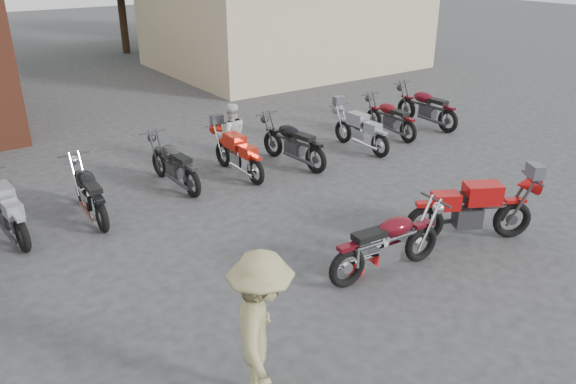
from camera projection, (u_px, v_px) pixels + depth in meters
ground at (386, 282)px, 8.75m from camera, size 90.00×90.00×0.00m
stucco_building at (284, 24)px, 23.74m from camera, size 10.00×8.00×3.50m
vintage_motorcycle at (389, 239)px, 8.77m from camera, size 2.11×0.84×1.20m
sportbike at (473, 207)px, 9.77m from camera, size 2.29×1.71×1.28m
helmet at (356, 270)px, 8.84m from camera, size 0.28×0.28×0.25m
person_light at (232, 135)px, 13.08m from camera, size 0.86×0.74×1.51m
person_tan at (262, 332)px, 6.10m from camera, size 1.28×1.44×1.93m
row_bike_1 at (6, 207)px, 9.92m from camera, size 0.81×2.00×1.13m
row_bike_2 at (89, 189)px, 10.63m from camera, size 0.73×1.99×1.14m
row_bike_3 at (174, 161)px, 12.01m from camera, size 0.78×2.01×1.14m
row_bike_4 at (238, 152)px, 12.62m from camera, size 0.68×1.93×1.11m
row_bike_5 at (292, 140)px, 13.23m from camera, size 0.93×2.13×1.20m
row_bike_6 at (361, 128)px, 14.22m from camera, size 0.65×1.92×1.11m
row_bike_7 at (390, 116)px, 15.26m from camera, size 0.74×1.95×1.11m
row_bike_8 at (426, 105)px, 16.07m from camera, size 0.74×2.14×1.24m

